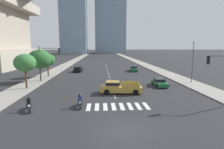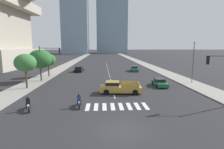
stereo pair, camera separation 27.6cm
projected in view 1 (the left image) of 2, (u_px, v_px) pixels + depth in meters
ground_plane at (124, 130)px, 14.25m from camera, size 800.00×800.00×0.00m
sidewalk_east at (165, 73)px, 44.70m from camera, size 4.00×260.00×0.15m
sidewalk_west at (49, 74)px, 42.99m from camera, size 4.00×260.00×0.15m
crosswalk_near at (118, 106)px, 19.87m from camera, size 6.75×2.48×0.01m
lane_divider_center at (108, 72)px, 47.50m from camera, size 0.14×50.00×0.01m
motorcycle_lead at (80, 102)px, 19.58m from camera, size 0.70×2.06×1.49m
motorcycle_trailing at (29, 105)px, 18.47m from camera, size 1.13×2.04×1.49m
pickup_truck at (119, 87)px, 25.45m from camera, size 5.87×2.49×1.67m
sedan_green_0 at (134, 69)px, 48.60m from camera, size 2.24×4.68×1.36m
sedan_black_1 at (78, 69)px, 47.37m from camera, size 2.08×4.71×1.35m
sedan_green_2 at (160, 83)px, 30.21m from camera, size 1.83×4.34×1.22m
traffic_signal_far at (47, 58)px, 32.73m from camera, size 4.08×0.28×6.44m
street_lamp_east at (193, 59)px, 31.79m from camera, size 0.50×0.24×7.20m
street_tree_nearest at (25, 63)px, 27.35m from camera, size 3.18×3.18×5.25m
street_tree_second at (40, 59)px, 33.92m from camera, size 4.20×4.20×5.81m
street_tree_third at (48, 60)px, 38.98m from camera, size 3.11×3.11×4.84m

